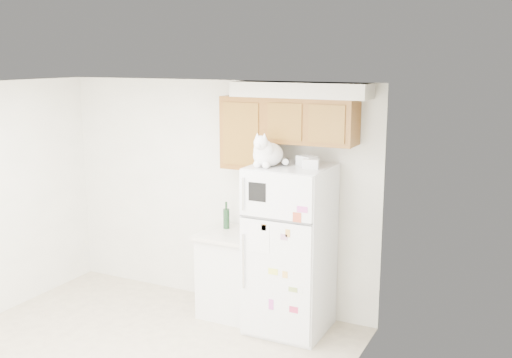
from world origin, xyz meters
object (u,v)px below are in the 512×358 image
Objects in this scene: cat at (267,153)px; storage_box_front at (311,164)px; refrigerator at (290,249)px; bottle_green at (226,215)px; storage_box_back at (307,161)px; bottle_amber at (249,217)px; base_counter at (233,273)px.

cat is 3.30× the size of storage_box_front.
refrigerator is 5.76× the size of bottle_green.
storage_box_front is (0.08, -0.10, -0.01)m from storage_box_back.
storage_box_front reaches higher than bottle_amber.
storage_box_front is 0.51× the size of bottle_green.
cat reaches higher than bottle_green.
cat is 0.44m from storage_box_front.
refrigerator is 1.85× the size of base_counter.
storage_box_back is (0.14, 0.08, 0.90)m from refrigerator.
storage_box_back is at bearing 30.55° from cat.
base_counter is 6.13× the size of storage_box_front.
storage_box_front is at bearing -5.58° from refrigerator.
cat is 1.02m from bottle_green.
storage_box_front is at bearing -17.64° from bottle_amber.
cat reaches higher than storage_box_back.
refrigerator is 0.79m from base_counter.
storage_box_back is 1.01m from bottle_amber.
refrigerator reaches higher than bottle_green.
bottle_amber is at bearing 15.28° from bottle_green.
refrigerator is 0.92m from storage_box_front.
bottle_amber is (0.11, 0.16, 0.60)m from base_counter.
storage_box_front is at bearing -5.97° from base_counter.
storage_box_back is 0.65× the size of bottle_amber.
base_counter is 5.11× the size of storage_box_back.
storage_box_front is at bearing -10.31° from bottle_green.
base_counter is 0.63m from bottle_green.
storage_box_back is at bearing 28.92° from refrigerator.
storage_box_front is 1.25m from bottle_green.
base_counter is at bearing -156.36° from storage_box_back.
refrigerator is 3.44× the size of cat.
base_counter is 1.57m from storage_box_front.
bottle_amber is (-0.80, 0.25, -0.69)m from storage_box_front.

